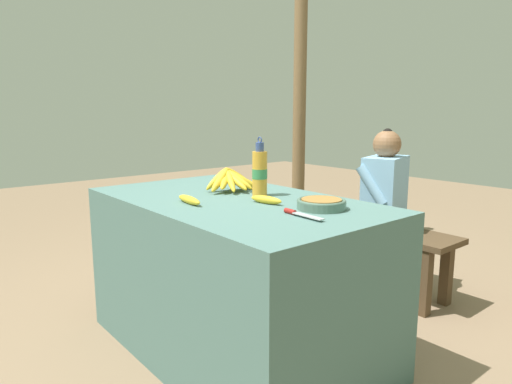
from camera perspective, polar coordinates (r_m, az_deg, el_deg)
ground_plane at (r=2.40m, az=-2.59°, el=-18.94°), size 12.00×12.00×0.00m
market_counter at (r=2.24m, az=-2.66°, el=-10.42°), size 1.45×0.84×0.76m
banana_bunch_ripe at (r=2.32m, az=-3.13°, el=1.59°), size 0.20×0.32×0.13m
serving_bowl at (r=1.93m, az=8.18°, el=-1.40°), size 0.21×0.21×0.04m
water_bottle at (r=2.19m, az=0.46°, el=2.46°), size 0.07×0.07×0.29m
loose_banana_front at (r=2.04m, az=-8.36°, el=-0.96°), size 0.20×0.05×0.04m
loose_banana_side at (r=2.02m, az=1.28°, el=-0.97°), size 0.17×0.07×0.04m
knife at (r=1.79m, az=5.23°, el=-2.67°), size 0.21×0.03×0.02m
wooden_bench at (r=3.16m, az=12.90°, el=-5.03°), size 1.31×0.32×0.43m
seated_vendor at (r=2.98m, az=14.82°, el=-0.93°), size 0.46×0.43×1.06m
banana_bunch_green at (r=3.33m, az=8.52°, el=-1.84°), size 0.17×0.28×0.10m
support_post_near at (r=4.05m, az=5.48°, el=11.76°), size 0.11×0.11×2.56m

